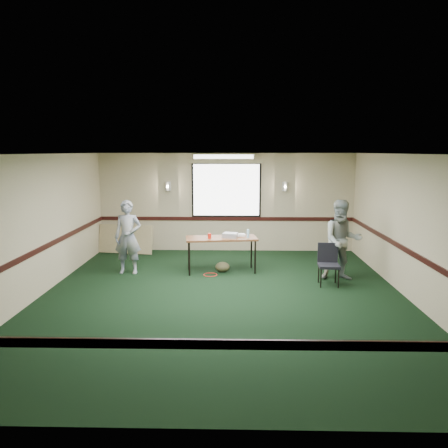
{
  "coord_description": "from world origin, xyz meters",
  "views": [
    {
      "loc": [
        0.22,
        -7.97,
        2.75
      ],
      "look_at": [
        0.0,
        1.3,
        1.2
      ],
      "focal_mm": 35.0,
      "sensor_mm": 36.0,
      "label": 1
    }
  ],
  "objects_px": {
    "folding_table": "(221,240)",
    "person_right": "(342,240)",
    "projector": "(230,235)",
    "conference_chair": "(328,261)",
    "person_left": "(128,237)"
  },
  "relations": [
    {
      "from": "projector",
      "to": "person_right",
      "type": "height_order",
      "value": "person_right"
    },
    {
      "from": "folding_table",
      "to": "person_right",
      "type": "height_order",
      "value": "person_right"
    },
    {
      "from": "projector",
      "to": "conference_chair",
      "type": "distance_m",
      "value": 2.26
    },
    {
      "from": "projector",
      "to": "person_left",
      "type": "bearing_deg",
      "value": -164.66
    },
    {
      "from": "folding_table",
      "to": "conference_chair",
      "type": "bearing_deg",
      "value": -29.27
    },
    {
      "from": "folding_table",
      "to": "person_left",
      "type": "height_order",
      "value": "person_left"
    },
    {
      "from": "folding_table",
      "to": "conference_chair",
      "type": "relative_size",
      "value": 1.96
    },
    {
      "from": "projector",
      "to": "conference_chair",
      "type": "bearing_deg",
      "value": -11.54
    },
    {
      "from": "folding_table",
      "to": "person_left",
      "type": "xyz_separation_m",
      "value": [
        -2.11,
        -0.15,
        0.09
      ]
    },
    {
      "from": "person_left",
      "to": "person_right",
      "type": "bearing_deg",
      "value": -3.85
    },
    {
      "from": "person_left",
      "to": "person_right",
      "type": "xyz_separation_m",
      "value": [
        4.71,
        -0.41,
        0.03
      ]
    },
    {
      "from": "projector",
      "to": "folding_table",
      "type": "bearing_deg",
      "value": -171.95
    },
    {
      "from": "folding_table",
      "to": "projector",
      "type": "height_order",
      "value": "projector"
    },
    {
      "from": "folding_table",
      "to": "person_left",
      "type": "distance_m",
      "value": 2.12
    },
    {
      "from": "projector",
      "to": "person_right",
      "type": "bearing_deg",
      "value": -0.92
    }
  ]
}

